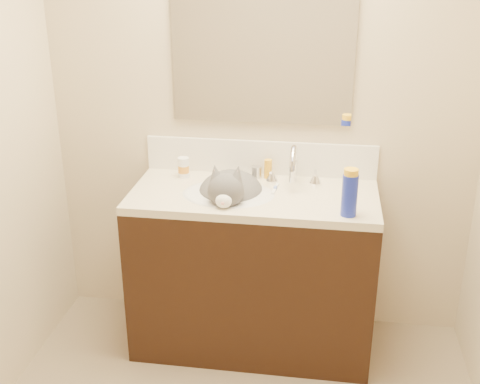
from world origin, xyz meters
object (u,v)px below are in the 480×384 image
(silver_jar, at_px, (256,172))
(amber_bottle, at_px, (268,169))
(faucet, at_px, (293,168))
(cat, at_px, (230,195))
(vanity_cabinet, at_px, (253,273))
(pill_bottle, at_px, (184,167))
(basin, at_px, (228,207))
(spray_can, at_px, (349,195))

(silver_jar, bearing_deg, amber_bottle, 5.05)
(faucet, xyz_separation_m, cat, (-0.29, -0.14, -0.10))
(vanity_cabinet, relative_size, pill_bottle, 11.41)
(basin, bearing_deg, faucet, 29.12)
(silver_jar, xyz_separation_m, spray_can, (0.46, -0.40, 0.06))
(vanity_cabinet, bearing_deg, silver_jar, 93.56)
(faucet, bearing_deg, basin, -150.88)
(pill_bottle, bearing_deg, faucet, -2.18)
(basin, bearing_deg, amber_bottle, 54.84)
(silver_jar, bearing_deg, spray_can, -40.92)
(cat, relative_size, amber_bottle, 4.64)
(spray_can, bearing_deg, basin, 163.58)
(pill_bottle, xyz_separation_m, silver_jar, (0.37, 0.04, -0.02))
(cat, bearing_deg, faucet, 23.75)
(faucet, distance_m, cat, 0.34)
(amber_bottle, height_order, spray_can, spray_can)
(faucet, height_order, cat, faucet)
(basin, distance_m, cat, 0.06)
(pill_bottle, distance_m, silver_jar, 0.38)
(amber_bottle, relative_size, spray_can, 0.52)
(pill_bottle, bearing_deg, silver_jar, 6.66)
(vanity_cabinet, bearing_deg, amber_bottle, 77.16)
(faucet, distance_m, silver_jar, 0.21)
(basin, relative_size, pill_bottle, 4.28)
(faucet, distance_m, amber_bottle, 0.15)
(vanity_cabinet, relative_size, basin, 2.67)
(amber_bottle, xyz_separation_m, spray_can, (0.40, -0.41, 0.05))
(vanity_cabinet, bearing_deg, basin, -165.96)
(pill_bottle, xyz_separation_m, amber_bottle, (0.43, 0.05, -0.00))
(pill_bottle, bearing_deg, basin, -35.39)
(cat, bearing_deg, basin, -101.53)
(cat, height_order, pill_bottle, cat)
(spray_can, bearing_deg, silver_jar, 139.08)
(faucet, bearing_deg, vanity_cabinet, -142.71)
(faucet, bearing_deg, silver_jar, 161.32)
(amber_bottle, bearing_deg, faucet, -27.94)
(cat, bearing_deg, vanity_cabinet, -0.61)
(amber_bottle, bearing_deg, cat, -127.80)
(vanity_cabinet, bearing_deg, cat, -179.16)
(vanity_cabinet, bearing_deg, faucet, 37.29)
(faucet, xyz_separation_m, spray_can, (0.27, -0.33, 0.01))
(amber_bottle, bearing_deg, basin, -125.16)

